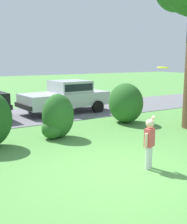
% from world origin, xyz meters
% --- Properties ---
extents(ground_plane, '(80.00, 80.00, 0.00)m').
position_xyz_m(ground_plane, '(0.00, 0.00, 0.00)').
color(ground_plane, '#518E42').
extents(driveway_strip, '(28.00, 4.40, 0.02)m').
position_xyz_m(driveway_strip, '(0.00, 7.78, 0.01)').
color(driveway_strip, slate).
rests_on(driveway_strip, ground).
extents(shrub_centre, '(1.12, 0.99, 1.47)m').
position_xyz_m(shrub_centre, '(-0.05, 3.54, 0.66)').
color(shrub_centre, '#286023').
rests_on(shrub_centre, ground).
extents(shrub_centre_right, '(1.33, 1.56, 1.63)m').
position_xyz_m(shrub_centre_right, '(3.35, 4.24, 0.77)').
color(shrub_centre_right, '#286023').
rests_on(shrub_centre_right, ground).
extents(parked_sedan, '(4.53, 2.35, 1.56)m').
position_xyz_m(parked_sedan, '(2.27, 7.56, 0.85)').
color(parked_sedan, silver).
rests_on(parked_sedan, ground).
extents(child_thrower, '(0.39, 0.36, 1.29)m').
position_xyz_m(child_thrower, '(0.65, -0.16, 0.72)').
color(child_thrower, white).
rests_on(child_thrower, ground).
extents(frisbee, '(0.28, 0.28, 0.07)m').
position_xyz_m(frisbee, '(1.23, 0.07, 2.39)').
color(frisbee, yellow).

